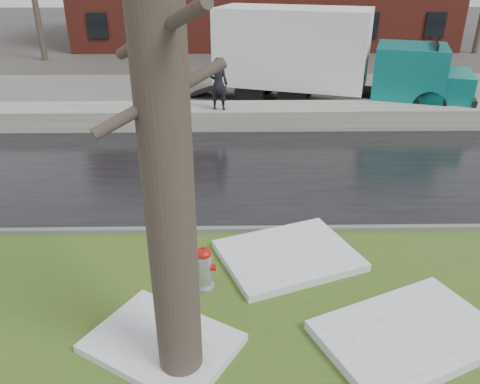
{
  "coord_description": "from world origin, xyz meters",
  "views": [
    {
      "loc": [
        -0.33,
        -8.06,
        5.49
      ],
      "look_at": [
        -0.17,
        1.06,
        1.0
      ],
      "focal_mm": 35.0,
      "sensor_mm": 36.0,
      "label": 1
    }
  ],
  "objects_px": {
    "tree": "(162,105)",
    "worker": "(218,84)",
    "fire_hydrant": "(204,266)",
    "box_truck": "(322,56)"
  },
  "relations": [
    {
      "from": "tree",
      "to": "box_truck",
      "type": "xyz_separation_m",
      "value": [
        4.45,
        14.29,
        -2.0
      ]
    },
    {
      "from": "fire_hydrant",
      "to": "worker",
      "type": "bearing_deg",
      "value": 92.84
    },
    {
      "from": "fire_hydrant",
      "to": "box_truck",
      "type": "height_order",
      "value": "box_truck"
    },
    {
      "from": "fire_hydrant",
      "to": "worker",
      "type": "height_order",
      "value": "worker"
    },
    {
      "from": "tree",
      "to": "fire_hydrant",
      "type": "bearing_deg",
      "value": 82.43
    },
    {
      "from": "fire_hydrant",
      "to": "box_truck",
      "type": "bearing_deg",
      "value": 74.41
    },
    {
      "from": "tree",
      "to": "worker",
      "type": "height_order",
      "value": "tree"
    },
    {
      "from": "tree",
      "to": "worker",
      "type": "xyz_separation_m",
      "value": [
        0.3,
        11.23,
        -2.4
      ]
    },
    {
      "from": "box_truck",
      "to": "worker",
      "type": "relative_size",
      "value": 6.4
    },
    {
      "from": "fire_hydrant",
      "to": "worker",
      "type": "relative_size",
      "value": 0.49
    }
  ]
}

